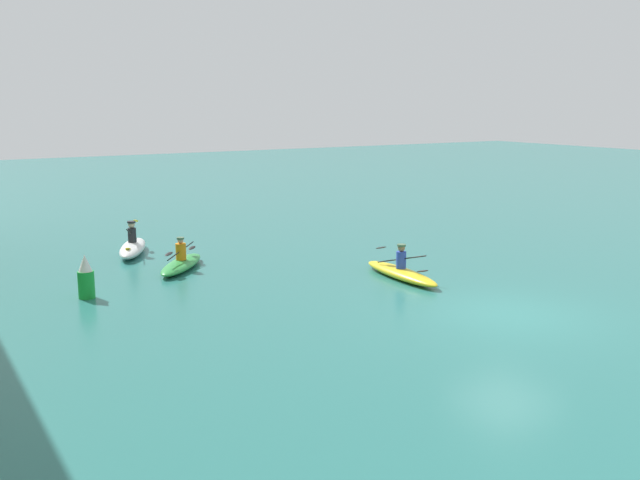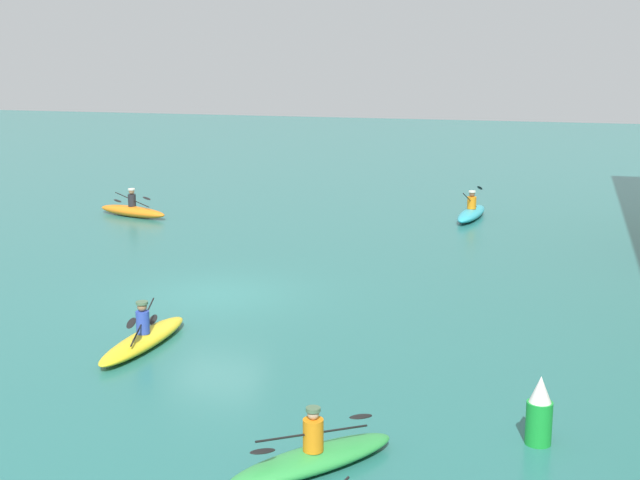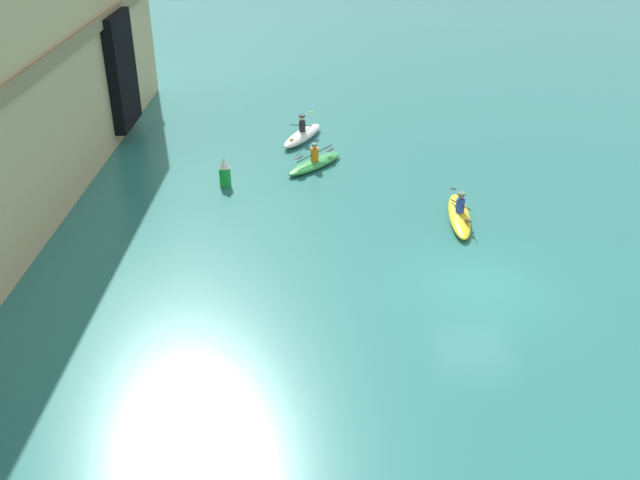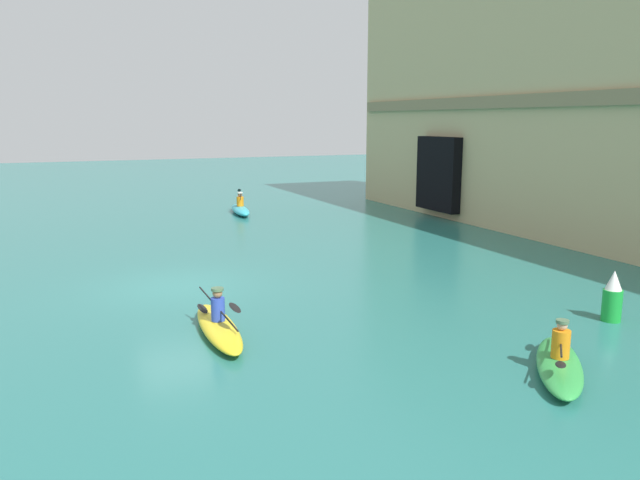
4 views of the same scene
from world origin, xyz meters
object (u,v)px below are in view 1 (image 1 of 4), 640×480
at_px(kayak_green, 181,263).
at_px(marker_buoy, 86,278).
at_px(kayak_yellow, 401,272).
at_px(kayak_white, 133,247).

distance_m(kayak_green, marker_buoy, 3.99).
bearing_deg(kayak_yellow, kayak_green, -128.04).
relative_size(kayak_yellow, kayak_green, 1.24).
bearing_deg(kayak_green, marker_buoy, -21.24).
relative_size(kayak_green, marker_buoy, 2.36).
bearing_deg(marker_buoy, kayak_yellow, -107.42).
bearing_deg(kayak_white, marker_buoy, -4.32).
xyz_separation_m(kayak_white, kayak_green, (-3.14, -0.64, -0.05)).
height_order(kayak_green, marker_buoy, marker_buoy).
xyz_separation_m(kayak_yellow, marker_buoy, (2.76, 8.81, 0.37)).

